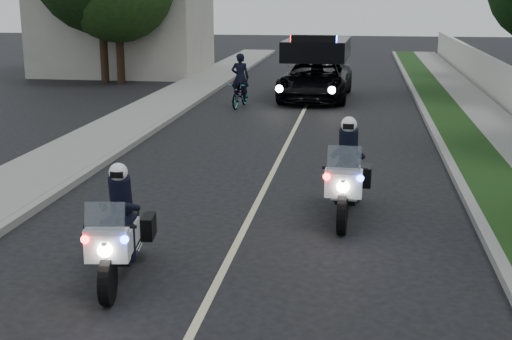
{
  "coord_description": "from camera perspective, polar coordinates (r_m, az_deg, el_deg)",
  "views": [
    {
      "loc": [
        1.91,
        -8.09,
        4.01
      ],
      "look_at": [
        0.17,
        3.47,
        1.0
      ],
      "focal_mm": 48.35,
      "sensor_mm": 36.0,
      "label": 1
    }
  ],
  "objects": [
    {
      "name": "ground",
      "position": [
        9.23,
        -4.32,
        -11.36
      ],
      "size": [
        120.0,
        120.0,
        0.0
      ],
      "primitive_type": "plane",
      "color": "black",
      "rests_on": "ground"
    },
    {
      "name": "curb_left",
      "position": [
        19.46,
        -9.59,
        2.58
      ],
      "size": [
        0.2,
        60.0,
        0.15
      ],
      "primitive_type": "cube",
      "color": "gray",
      "rests_on": "ground"
    },
    {
      "name": "sidewalk_left",
      "position": [
        19.83,
        -12.62,
        2.66
      ],
      "size": [
        2.0,
        60.0,
        0.16
      ],
      "primitive_type": "cube",
      "color": "gray",
      "rests_on": "ground"
    },
    {
      "name": "lane_marking",
      "position": [
        18.62,
        2.5,
        2.01
      ],
      "size": [
        0.12,
        50.0,
        0.01
      ],
      "primitive_type": "cube",
      "color": "#BFB78C",
      "rests_on": "ground"
    },
    {
      "name": "grass_verge",
      "position": [
        18.73,
        17.27,
        1.67
      ],
      "size": [
        1.2,
        60.0,
        0.16
      ],
      "primitive_type": "cube",
      "color": "#193814",
      "rests_on": "ground"
    },
    {
      "name": "tree_left_near",
      "position": [
        32.34,
        -11.06,
        7.06
      ],
      "size": [
        5.38,
        5.38,
        8.48
      ],
      "primitive_type": null,
      "rotation": [
        0.0,
        0.0,
        0.06
      ],
      "color": "#1F4015",
      "rests_on": "ground"
    },
    {
      "name": "police_moto_left",
      "position": [
        10.3,
        -11.05,
        -8.76
      ],
      "size": [
        0.97,
        2.07,
        1.69
      ],
      "primitive_type": null,
      "rotation": [
        0.0,
        0.0,
        0.14
      ],
      "color": "silver",
      "rests_on": "ground"
    },
    {
      "name": "cyclist",
      "position": [
        25.01,
        -1.31,
        5.22
      ],
      "size": [
        0.65,
        0.45,
        1.74
      ],
      "primitive_type": "imported",
      "rotation": [
        0.0,
        0.0,
        3.19
      ],
      "color": "black",
      "rests_on": "ground"
    },
    {
      "name": "curb_right",
      "position": [
        18.64,
        15.14,
        1.75
      ],
      "size": [
        0.2,
        60.0,
        0.15
      ],
      "primitive_type": "cube",
      "color": "gray",
      "rests_on": "ground"
    },
    {
      "name": "police_suv",
      "position": [
        27.1,
        4.93,
        5.89
      ],
      "size": [
        2.75,
        5.62,
        2.69
      ],
      "primitive_type": "imported",
      "rotation": [
        0.0,
        0.0,
        -0.04
      ],
      "color": "black",
      "rests_on": "ground"
    },
    {
      "name": "bicycle",
      "position": [
        25.01,
        -1.31,
        5.22
      ],
      "size": [
        0.79,
        1.74,
        0.88
      ],
      "primitive_type": "imported",
      "rotation": [
        0.0,
        0.0,
        -0.12
      ],
      "color": "black",
      "rests_on": "ground"
    },
    {
      "name": "building_far",
      "position": [
        36.11,
        -10.96,
        13.39
      ],
      "size": [
        8.0,
        6.0,
        7.0
      ],
      "primitive_type": "cube",
      "color": "#A8A396",
      "rests_on": "ground"
    },
    {
      "name": "tree_left_far",
      "position": [
        32.75,
        -12.34,
        7.09
      ],
      "size": [
        7.75,
        7.75,
        10.07
      ],
      "primitive_type": null,
      "rotation": [
        0.0,
        0.0,
        -0.35
      ],
      "color": "black",
      "rests_on": "ground"
    },
    {
      "name": "police_moto_right",
      "position": [
        12.86,
        7.4,
        -3.84
      ],
      "size": [
        0.86,
        2.21,
        1.85
      ],
      "primitive_type": null,
      "rotation": [
        0.0,
        0.0,
        -0.04
      ],
      "color": "silver",
      "rests_on": "ground"
    }
  ]
}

